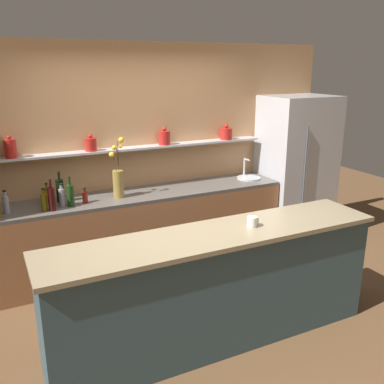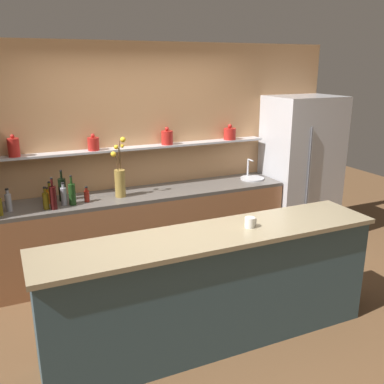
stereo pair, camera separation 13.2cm
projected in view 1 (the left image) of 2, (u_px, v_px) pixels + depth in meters
The scene contains 17 objects.
ground_plane at pixel (194, 316), 4.15m from camera, with size 12.00×12.00×0.00m, color brown.
back_wall_unit at pixel (135, 154), 5.15m from camera, with size 5.20×0.28×2.60m.
back_counter_unit at pixel (139, 231), 5.04m from camera, with size 3.56×0.62×0.92m.
island_counter at pixel (216, 288), 3.65m from camera, with size 2.93×0.61×1.02m.
refrigerator at pixel (296, 169), 5.81m from camera, with size 0.92×0.73×1.96m.
flower_vase at pixel (118, 179), 4.72m from camera, with size 0.18×0.14×0.67m.
sink_fixture at pixel (248, 177), 5.55m from camera, with size 0.30×0.30×0.25m.
bottle_spirit_0 at pixel (6, 204), 4.24m from camera, with size 0.06×0.06×0.24m.
bottle_wine_1 at pixel (70, 195), 4.45m from camera, with size 0.07×0.07×0.32m.
bottle_wine_2 at pixel (52, 199), 4.31m from camera, with size 0.07×0.07×0.33m.
bottle_oil_4 at pixel (47, 194), 4.60m from camera, with size 0.06×0.06×0.21m.
bottle_wine_5 at pixel (60, 190), 4.58m from camera, with size 0.08×0.08×0.34m.
bottle_spirit_7 at pixel (62, 197), 4.45m from camera, with size 0.06×0.06×0.24m.
bottle_sauce_8 at pixel (45, 199), 4.49m from camera, with size 0.06×0.06×0.18m.
bottle_sauce_9 at pixel (85, 197), 4.57m from camera, with size 0.06×0.06×0.17m.
bottle_oil_10 at pixel (44, 202), 4.31m from camera, with size 0.06×0.06×0.24m.
coffee_mug at pixel (252, 222), 3.63m from camera, with size 0.11×0.09×0.09m.
Camera 1 is at (-1.62, -3.25, 2.35)m, focal length 40.00 mm.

